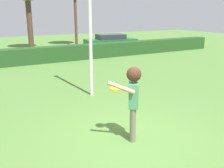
{
  "coord_description": "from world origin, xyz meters",
  "views": [
    {
      "loc": [
        -3.14,
        -4.73,
        2.96
      ],
      "look_at": [
        0.08,
        0.93,
        1.15
      ],
      "focal_mm": 41.27,
      "sensor_mm": 36.0,
      "label": 1
    }
  ],
  "objects_px": {
    "lamppost": "(90,0)",
    "person": "(133,94)",
    "frisbee": "(115,89)",
    "parked_car_green": "(111,41)"
  },
  "relations": [
    {
      "from": "frisbee",
      "to": "lamppost",
      "type": "height_order",
      "value": "lamppost"
    },
    {
      "from": "person",
      "to": "frisbee",
      "type": "relative_size",
      "value": 6.71
    },
    {
      "from": "person",
      "to": "parked_car_green",
      "type": "relative_size",
      "value": 0.41
    },
    {
      "from": "frisbee",
      "to": "lamppost",
      "type": "bearing_deg",
      "value": 74.71
    },
    {
      "from": "lamppost",
      "to": "parked_car_green",
      "type": "xyz_separation_m",
      "value": [
        6.62,
        10.36,
        -2.68
      ]
    },
    {
      "from": "lamppost",
      "to": "person",
      "type": "bearing_deg",
      "value": -99.98
    },
    {
      "from": "person",
      "to": "frisbee",
      "type": "distance_m",
      "value": 0.46
    },
    {
      "from": "person",
      "to": "lamppost",
      "type": "relative_size",
      "value": 0.29
    },
    {
      "from": "parked_car_green",
      "to": "person",
      "type": "bearing_deg",
      "value": -117.42
    },
    {
      "from": "frisbee",
      "to": "parked_car_green",
      "type": "xyz_separation_m",
      "value": [
        7.51,
        13.62,
        -0.53
      ]
    }
  ]
}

